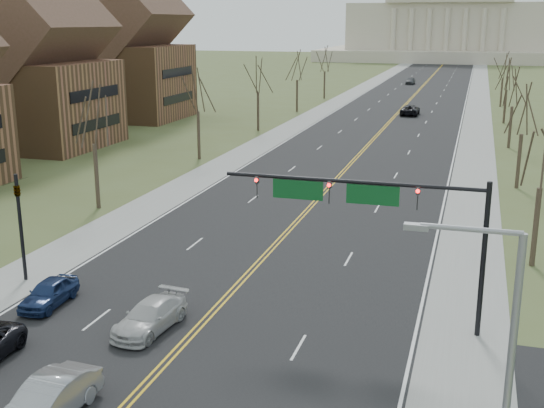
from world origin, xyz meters
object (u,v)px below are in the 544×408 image
Objects in this scene: car_sb_inner_second at (150,316)px; car_sb_outer_second at (49,293)px; signal_mast at (371,205)px; car_far_nb at (410,110)px; car_sb_inner_lead at (48,401)px; signal_left at (20,215)px; car_far_sb at (410,81)px; street_light at (498,376)px.

car_sb_inner_second reaches higher than car_sb_outer_second.
car_far_nb is (-5.40, 75.57, -4.98)m from signal_mast.
car_sb_inner_lead is at bearing 88.07° from car_far_nb.
car_far_nb is (13.54, 75.57, -2.93)m from signal_left.
signal_left is 1.54× the size of car_sb_outer_second.
car_sb_inner_second is 132.25m from car_far_sb.
signal_mast reaches higher than car_far_nb.
signal_mast is 14.51m from street_light.
signal_left is at bearing 180.00° from signal_mast.
car_sb_inner_lead is (-14.89, 1.98, -4.45)m from street_light.
car_sb_inner_lead is at bearing -50.94° from signal_left.
street_light is 1.95× the size of car_sb_inner_lead.
signal_left is 1.29× the size of car_sb_inner_lead.
car_sb_outer_second is (-20.90, 10.85, -4.55)m from street_light.
signal_mast reaches higher than car_sb_outer_second.
car_far_sb is at bearing 93.55° from car_sb_inner_lead.
car_far_sb is at bearing 84.95° from car_sb_outer_second.
signal_mast is at bearing -0.00° from signal_left.
car_sb_outer_second is (-15.61, -2.64, -5.09)m from signal_mast.
car_sb_inner_lead is 0.84× the size of car_far_nb.
car_sb_outer_second is at bearing 83.40° from car_far_nb.
car_sb_inner_second is at bearing 92.26° from car_sb_inner_lead.
car_sb_outer_second is at bearing -38.43° from signal_left.
car_sb_inner_lead is (9.35, -11.52, -2.94)m from signal_left.
street_light is at bearing -80.97° from car_far_sb.
car_far_sb is (-15.80, 142.00, -4.43)m from street_light.
street_light is (24.24, -13.50, 1.51)m from signal_left.
street_light reaches higher than car_sb_inner_second.
street_light is 142.94m from car_far_sb.
car_far_sb is (8.44, 128.50, -2.92)m from signal_left.
signal_mast is at bearing -82.64° from car_far_sb.
signal_left is at bearing 132.24° from car_sb_inner_lead.
street_light is 2.33× the size of car_sb_outer_second.
car_far_sb reaches higher than car_sb_inner_second.
signal_left is at bearing -91.08° from car_far_sb.
car_sb_inner_lead is at bearing -58.70° from car_sb_outer_second.
car_far_sb reaches higher than car_sb_outer_second.
car_sb_outer_second is 131.24m from car_far_sb.
car_far_sb is at bearing -83.66° from car_far_nb.
street_light is at bearing -4.40° from car_sb_inner_lead.
car_far_sb reaches higher than car_sb_inner_lead.
car_far_sb is (-1.04, 132.25, 0.11)m from car_sb_inner_second.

